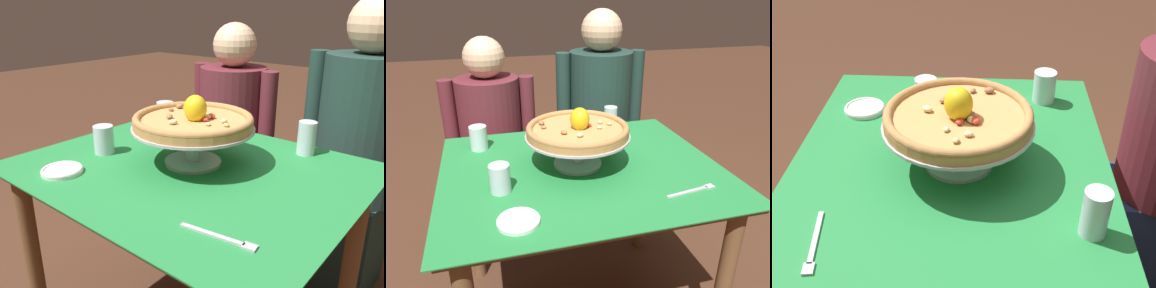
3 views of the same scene
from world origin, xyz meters
The scene contains 8 objects.
dining_table centered at (0.00, 0.00, 0.62)m, with size 1.06×0.87×0.75m.
pizza_stand centered at (-0.01, 0.02, 0.84)m, with size 0.40×0.40×0.13m.
pizza centered at (-0.01, 0.02, 0.90)m, with size 0.39×0.39×0.10m.
water_glass_side_left centered at (-0.31, -0.10, 0.79)m, with size 0.07×0.07×0.10m.
water_glass_back_left centered at (-0.38, 0.28, 0.79)m, with size 0.07×0.07×0.10m.
water_glass_back_right centered at (0.24, 0.34, 0.80)m, with size 0.06×0.06×0.12m.
side_plate centered at (-0.27, -0.30, 0.76)m, with size 0.13×0.13×0.02m.
dinner_fork centered at (0.32, -0.27, 0.75)m, with size 0.19×0.05×0.01m.
Camera 3 is at (1.06, 0.10, 1.53)m, focal length 45.55 mm.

